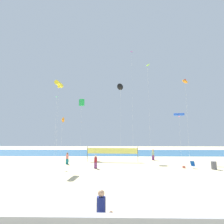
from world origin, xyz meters
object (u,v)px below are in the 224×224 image
at_px(kite_orange_delta, 62,120).
at_px(toddler_figure, 111,222).
at_px(kite_yellow_tube, 59,84).
at_px(kite_black_delta, 120,87).
at_px(beachgoer_coral_shirt, 67,158).
at_px(kite_green_box, 82,103).
at_px(kite_magenta_diamond, 132,55).
at_px(beach_handbag, 184,167).
at_px(kite_lime_diamond, 148,67).
at_px(folding_beach_chair, 193,165).
at_px(beachgoer_sage_shirt, 153,154).
at_px(beachgoer_maroon_shirt, 96,161).
at_px(kite_green_diamond, 57,99).
at_px(kite_blue_tube, 179,115).
at_px(kite_orange_inflatable, 185,82).
at_px(trash_barrel, 214,165).
at_px(mother_figure, 101,209).
at_px(volleyball_net, 112,151).

bearing_deg(kite_orange_delta, toddler_figure, -69.05).
xyz_separation_m(kite_yellow_tube, kite_black_delta, (9.86, 9.27, 2.24)).
height_order(beachgoer_coral_shirt, kite_yellow_tube, kite_yellow_tube).
relative_size(kite_green_box, kite_magenta_diamond, 0.55).
bearing_deg(kite_magenta_diamond, beach_handbag, -65.81).
bearing_deg(kite_green_box, beach_handbag, -41.17).
xyz_separation_m(toddler_figure, kite_lime_diamond, (5.44, 20.30, 14.82)).
height_order(folding_beach_chair, kite_green_box, kite_green_box).
bearing_deg(kite_yellow_tube, beachgoer_coral_shirt, 4.93).
bearing_deg(beachgoer_sage_shirt, kite_yellow_tube, -44.56).
xyz_separation_m(beachgoer_maroon_shirt, beachgoer_sage_shirt, (9.00, 8.38, 0.10)).
bearing_deg(kite_green_diamond, beachgoer_sage_shirt, 9.44).
height_order(kite_orange_delta, kite_magenta_diamond, kite_magenta_diamond).
xyz_separation_m(toddler_figure, kite_black_delta, (1.17, 28.17, 13.86)).
distance_m(beachgoer_maroon_shirt, kite_blue_tube, 16.69).
distance_m(kite_orange_inflatable, kite_yellow_tube, 19.69).
xyz_separation_m(kite_green_diamond, kite_lime_diamond, (15.15, -0.84, 5.09)).
height_order(beachgoer_coral_shirt, kite_green_box, kite_green_box).
bearing_deg(beach_handbag, kite_lime_diamond, 128.35).
xyz_separation_m(beachgoer_maroon_shirt, kite_black_delta, (3.57, 12.70, 13.47)).
xyz_separation_m(kite_yellow_tube, kite_green_diamond, (-1.03, 2.24, -1.89)).
bearing_deg(kite_green_box, trash_barrel, -37.43).
distance_m(beach_handbag, kite_orange_inflatable, 12.94).
relative_size(kite_orange_delta, kite_green_diamond, 0.74).
bearing_deg(beachgoer_maroon_shirt, kite_orange_delta, -94.43).
distance_m(mother_figure, kite_green_box, 32.43).
bearing_deg(folding_beach_chair, toddler_figure, -78.62).
xyz_separation_m(trash_barrel, kite_lime_diamond, (-6.83, 5.19, 14.84)).
bearing_deg(toddler_figure, trash_barrel, 34.21).
bearing_deg(kite_magenta_diamond, volleyball_net, -123.44).
xyz_separation_m(beachgoer_coral_shirt, kite_blue_tube, (18.03, 3.62, 6.86)).
relative_size(kite_yellow_tube, kite_blue_tube, 1.56).
bearing_deg(kite_magenta_diamond, kite_orange_inflatable, -49.12).
xyz_separation_m(beachgoer_coral_shirt, kite_green_diamond, (-2.70, 2.10, 9.32)).
xyz_separation_m(volleyball_net, kite_yellow_tube, (-8.27, -2.86, 10.47)).
distance_m(kite_orange_delta, kite_lime_diamond, 19.35).
height_order(mother_figure, kite_blue_tube, kite_blue_tube).
relative_size(beach_handbag, kite_black_delta, 0.02).
distance_m(folding_beach_chair, kite_magenta_diamond, 24.83).
bearing_deg(kite_magenta_diamond, kite_orange_delta, -179.57).
distance_m(kite_orange_inflatable, kite_blue_tube, 5.86).
bearing_deg(beach_handbag, kite_orange_inflatable, 57.25).
bearing_deg(trash_barrel, beach_handbag, 166.26).
relative_size(mother_figure, kite_orange_inflatable, 0.13).
height_order(mother_figure, kite_lime_diamond, kite_lime_diamond).
relative_size(beachgoer_maroon_shirt, beachgoer_sage_shirt, 0.89).
relative_size(beach_handbag, kite_blue_tube, 0.04).
distance_m(kite_blue_tube, kite_magenta_diamond, 16.21).
relative_size(beach_handbag, kite_orange_inflatable, 0.03).
height_order(folding_beach_chair, kite_black_delta, kite_black_delta).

